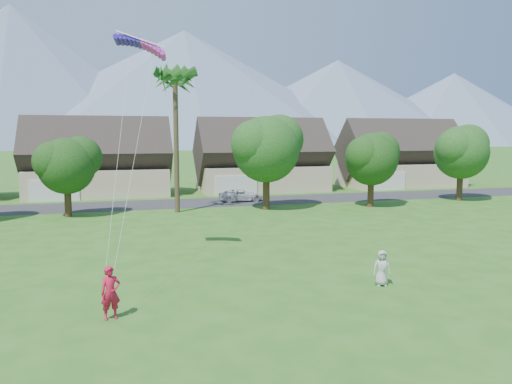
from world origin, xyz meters
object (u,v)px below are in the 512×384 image
object	(u,v)px
parked_car	(241,195)
parafoil_kite	(141,44)
kite_flyer	(111,293)
watcher	(382,268)

from	to	relation	value
parked_car	parafoil_kite	size ratio (longest dim) A/B	1.59
parked_car	parafoil_kite	bearing A→B (deg)	151.59
kite_flyer	parked_car	size ratio (longest dim) A/B	0.45
parafoil_kite	kite_flyer	bearing A→B (deg)	-90.57
parked_car	parafoil_kite	xyz separation A→B (m)	(-10.74, -22.37, 10.79)
parafoil_kite	watcher	bearing A→B (deg)	-23.43
kite_flyer	parked_car	bearing A→B (deg)	53.51
watcher	parafoil_kite	distance (m)	16.19
kite_flyer	parafoil_kite	size ratio (longest dim) A/B	0.71
watcher	parafoil_kite	xyz separation A→B (m)	(-10.00, 7.07, 10.59)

